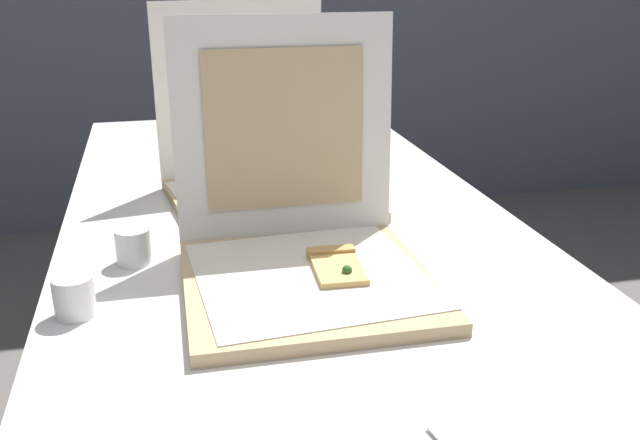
% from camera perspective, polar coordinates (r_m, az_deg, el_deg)
% --- Properties ---
extents(table, '(0.90, 2.03, 0.76)m').
position_cam_1_polar(table, '(1.43, -2.17, -2.09)').
color(table, silver).
rests_on(table, ground).
extents(pizza_box_front, '(0.39, 0.42, 0.41)m').
position_cam_1_polar(pizza_box_front, '(1.15, -1.35, -2.11)').
color(pizza_box_front, tan).
rests_on(pizza_box_front, table).
extents(pizza_box_middle, '(0.44, 0.44, 0.41)m').
position_cam_1_polar(pizza_box_middle, '(1.53, -4.76, 3.75)').
color(pizza_box_middle, tan).
rests_on(pizza_box_middle, table).
extents(cup_white_near_left, '(0.06, 0.06, 0.06)m').
position_cam_1_polar(cup_white_near_left, '(1.10, -19.31, -5.85)').
color(cup_white_near_left, white).
rests_on(cup_white_near_left, table).
extents(cup_white_near_center, '(0.06, 0.06, 0.06)m').
position_cam_1_polar(cup_white_near_center, '(1.26, -14.90, -2.05)').
color(cup_white_near_center, white).
rests_on(cup_white_near_center, table).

